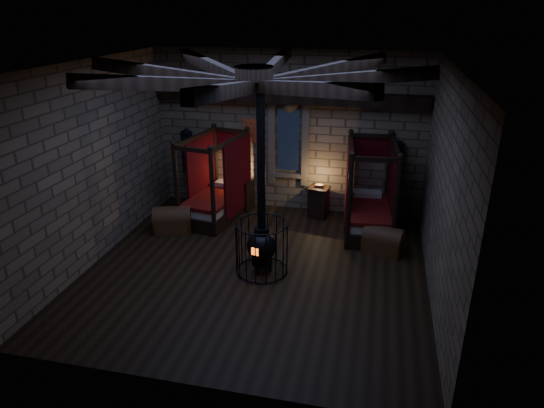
% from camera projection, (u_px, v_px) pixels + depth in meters
% --- Properties ---
extents(room, '(7.02, 7.02, 4.29)m').
position_uv_depth(room, '(256.00, 89.00, 8.93)').
color(room, black).
rests_on(room, ground).
extents(bed_left, '(1.42, 2.22, 2.17)m').
position_uv_depth(bed_left, '(217.00, 198.00, 12.61)').
color(bed_left, black).
rests_on(bed_left, ground).
extents(bed_right, '(1.29, 2.21, 2.21)m').
position_uv_depth(bed_right, '(368.00, 210.00, 11.85)').
color(bed_right, black).
rests_on(bed_right, ground).
extents(trunk_left, '(1.03, 0.82, 0.66)m').
position_uv_depth(trunk_left, '(173.00, 220.00, 11.88)').
color(trunk_left, brown).
rests_on(trunk_left, ground).
extents(trunk_right, '(0.96, 0.74, 0.62)m').
position_uv_depth(trunk_right, '(383.00, 241.00, 10.90)').
color(trunk_right, brown).
rests_on(trunk_right, ground).
extents(nightstand_left, '(0.62, 0.60, 1.00)m').
position_uv_depth(nightstand_left, '(243.00, 194.00, 13.17)').
color(nightstand_left, black).
rests_on(nightstand_left, ground).
extents(nightstand_right, '(0.59, 0.57, 0.90)m').
position_uv_depth(nightstand_right, '(318.00, 202.00, 12.66)').
color(nightstand_right, black).
rests_on(nightstand_right, ground).
extents(stove, '(1.09, 1.09, 4.05)m').
position_uv_depth(stove, '(262.00, 243.00, 9.93)').
color(stove, black).
rests_on(stove, ground).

